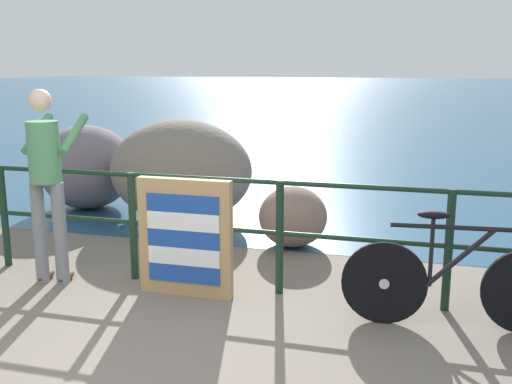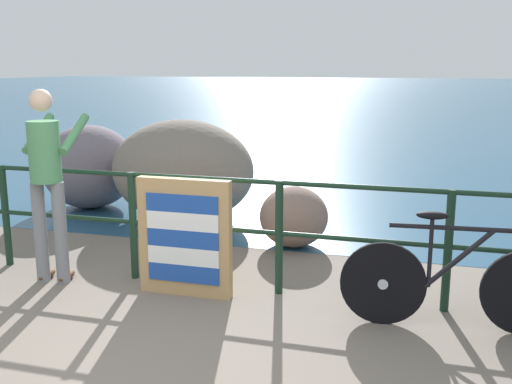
{
  "view_description": "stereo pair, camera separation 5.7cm",
  "coord_description": "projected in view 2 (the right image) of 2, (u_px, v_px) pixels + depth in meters",
  "views": [
    {
      "loc": [
        1.84,
        -3.02,
        1.99
      ],
      "look_at": [
        0.38,
        2.25,
        0.82
      ],
      "focal_mm": 41.91,
      "sensor_mm": 36.0,
      "label": 1
    },
    {
      "loc": [
        1.89,
        -3.01,
        1.99
      ],
      "look_at": [
        0.38,
        2.25,
        0.82
      ],
      "focal_mm": 41.91,
      "sensor_mm": 36.0,
      "label": 2
    }
  ],
  "objects": [
    {
      "name": "ground_plane",
      "position": [
        376.0,
        120.0,
        22.56
      ],
      "size": [
        120.0,
        120.0,
        0.1
      ],
      "primitive_type": "cube",
      "color": "#6B6056"
    },
    {
      "name": "sea_surface",
      "position": [
        406.0,
        89.0,
        48.93
      ],
      "size": [
        120.0,
        90.0,
        0.01
      ],
      "primitive_type": "cube",
      "color": "navy",
      "rests_on": "ground_plane"
    },
    {
      "name": "promenade_railing",
      "position": [
        203.0,
        218.0,
        5.36
      ],
      "size": [
        7.1,
        0.07,
        1.02
      ],
      "color": "black",
      "rests_on": "ground_plane"
    },
    {
      "name": "bicycle",
      "position": [
        475.0,
        273.0,
        4.46
      ],
      "size": [
        1.7,
        0.48,
        0.92
      ],
      "rotation": [
        0.0,
        0.0,
        0.08
      ],
      "color": "black",
      "rests_on": "ground_plane"
    },
    {
      "name": "person_at_railing",
      "position": [
        47.0,
        177.0,
        5.4
      ],
      "size": [
        0.49,
        0.66,
        1.78
      ],
      "rotation": [
        0.0,
        0.0,
        1.68
      ],
      "color": "slate",
      "rests_on": "ground_plane"
    },
    {
      "name": "folded_deckchair_stack",
      "position": [
        185.0,
        238.0,
        5.17
      ],
      "size": [
        0.84,
        0.1,
        1.04
      ],
      "color": "tan",
      "rests_on": "ground_plane"
    },
    {
      "name": "breakwater_boulder_main",
      "position": [
        183.0,
        171.0,
        7.65
      ],
      "size": [
        1.86,
        1.46,
        1.31
      ],
      "color": "slate",
      "rests_on": "ground"
    },
    {
      "name": "breakwater_boulder_left",
      "position": [
        89.0,
        167.0,
        8.39
      ],
      "size": [
        1.33,
        1.3,
        1.17
      ],
      "color": "slate",
      "rests_on": "ground"
    },
    {
      "name": "breakwater_boulder_right",
      "position": [
        294.0,
        217.0,
        6.61
      ],
      "size": [
        0.76,
        0.77,
        0.67
      ],
      "color": "#7A6157",
      "rests_on": "ground"
    }
  ]
}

